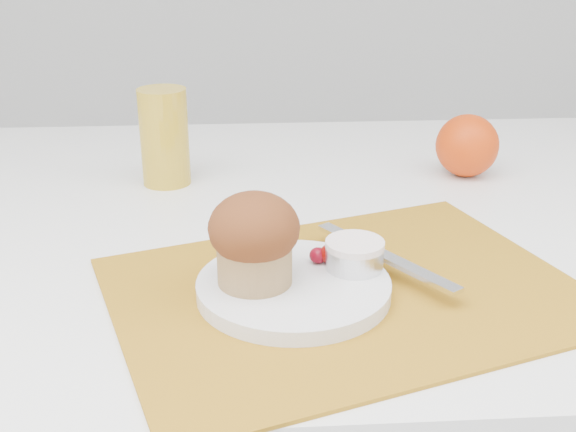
{
  "coord_description": "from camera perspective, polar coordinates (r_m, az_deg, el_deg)",
  "views": [
    {
      "loc": [
        -0.08,
        -0.76,
        1.08
      ],
      "look_at": [
        -0.04,
        -0.08,
        0.8
      ],
      "focal_mm": 45.0,
      "sensor_mm": 36.0,
      "label": 1
    }
  ],
  "objects": [
    {
      "name": "placemat",
      "position": [
        0.69,
        4.64,
        -5.94
      ],
      "size": [
        0.51,
        0.44,
        0.0
      ],
      "primitive_type": "cube",
      "rotation": [
        0.0,
        0.0,
        0.32
      ],
      "color": "#A46E16",
      "rests_on": "table"
    },
    {
      "name": "plate",
      "position": [
        0.68,
        0.44,
        -5.66
      ],
      "size": [
        0.22,
        0.22,
        0.01
      ],
      "primitive_type": "cylinder",
      "rotation": [
        0.0,
        0.0,
        0.21
      ],
      "color": "white",
      "rests_on": "placemat"
    },
    {
      "name": "ramekin",
      "position": [
        0.7,
        5.28,
        -3.17
      ],
      "size": [
        0.07,
        0.07,
        0.02
      ],
      "primitive_type": "cylinder",
      "rotation": [
        0.0,
        0.0,
        -0.32
      ],
      "color": "silver",
      "rests_on": "plate"
    },
    {
      "name": "cream",
      "position": [
        0.69,
        5.31,
        -2.24
      ],
      "size": [
        0.07,
        0.07,
        0.01
      ],
      "primitive_type": "cylinder",
      "rotation": [
        0.0,
        0.0,
        0.17
      ],
      "color": "white",
      "rests_on": "ramekin"
    },
    {
      "name": "raspberry_near",
      "position": [
        0.7,
        2.39,
        -3.12
      ],
      "size": [
        0.02,
        0.02,
        0.02
      ],
      "primitive_type": "ellipsoid",
      "color": "#51020D",
      "rests_on": "plate"
    },
    {
      "name": "raspberry_far",
      "position": [
        0.7,
        3.4,
        -3.01
      ],
      "size": [
        0.02,
        0.02,
        0.02
      ],
      "primitive_type": "ellipsoid",
      "color": "#550402",
      "rests_on": "plate"
    },
    {
      "name": "butter_knife",
      "position": [
        0.72,
        7.63,
        -3.14
      ],
      "size": [
        0.12,
        0.16,
        0.0
      ],
      "primitive_type": "cube",
      "rotation": [
        0.0,
        0.0,
        -0.98
      ],
      "color": "silver",
      "rests_on": "plate"
    },
    {
      "name": "orange",
      "position": [
        1.01,
        13.97,
        5.42
      ],
      "size": [
        0.09,
        0.09,
        0.09
      ],
      "primitive_type": "sphere",
      "color": "#D43C07",
      "rests_on": "table"
    },
    {
      "name": "juice_glass",
      "position": [
        0.96,
        -9.74,
        6.17
      ],
      "size": [
        0.07,
        0.07,
        0.13
      ],
      "primitive_type": "cylinder",
      "rotation": [
        0.0,
        0.0,
        0.13
      ],
      "color": "gold",
      "rests_on": "table"
    },
    {
      "name": "muffin",
      "position": [
        0.65,
        -2.69,
        -1.75
      ],
      "size": [
        0.08,
        0.08,
        0.09
      ],
      "color": "#A88351",
      "rests_on": "plate"
    }
  ]
}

